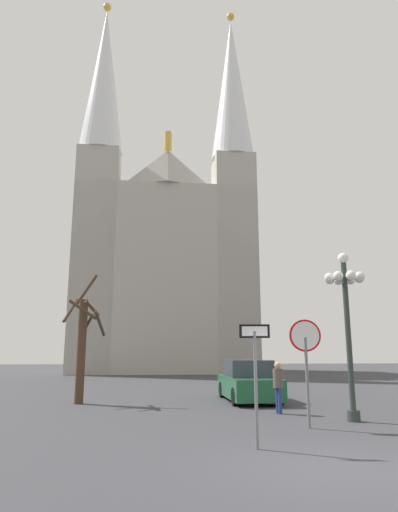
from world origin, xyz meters
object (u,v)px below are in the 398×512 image
street_lamp (346,307)px  bare_tree (82,343)px  stop_sign (306,350)px  pedestrian_walking (278,382)px  one_way_arrow_sign (255,368)px  parked_car_near_green (248,382)px  cathedral (165,254)px

street_lamp → bare_tree: bearing=149.1°
street_lamp → bare_tree: (-8.39, 5.01, -0.96)m
stop_sign → pedestrian_walking: (-0.06, 2.71, -1.00)m
stop_sign → street_lamp: (1.61, 0.99, 1.24)m
stop_sign → pedestrian_walking: stop_sign is taller
stop_sign → one_way_arrow_sign: stop_sign is taller
street_lamp → stop_sign: bearing=-148.6°
bare_tree → parked_car_near_green: 6.66m
one_way_arrow_sign → bare_tree: bearing=120.6°
one_way_arrow_sign → parked_car_near_green: (1.55, 8.71, -0.86)m
stop_sign → bare_tree: size_ratio=0.56×
stop_sign → bare_tree: bare_tree is taller
cathedral → pedestrian_walking: cathedral is taller
cathedral → street_lamp: size_ratio=7.46×
one_way_arrow_sign → parked_car_near_green: bearing=79.9°
one_way_arrow_sign → pedestrian_walking: 5.38m
pedestrian_walking → one_way_arrow_sign: bearing=-109.7°
street_lamp → parked_car_near_green: size_ratio=1.09×
street_lamp → pedestrian_walking: size_ratio=3.04×
street_lamp → cathedral: bearing=99.6°
stop_sign → bare_tree: bearing=138.5°
bare_tree → pedestrian_walking: (6.72, -3.29, -1.29)m
one_way_arrow_sign → street_lamp: street_lamp is taller
cathedral → street_lamp: (5.00, -29.54, -7.80)m
cathedral → bare_tree: size_ratio=7.27×
cathedral → pedestrian_walking: bearing=-83.2°
stop_sign → one_way_arrow_sign: (-1.86, -2.32, -0.36)m
bare_tree → pedestrian_walking: 7.59m
street_lamp → pedestrian_walking: 3.29m
one_way_arrow_sign → parked_car_near_green: one_way_arrow_sign is taller
pedestrian_walking → parked_car_near_green: bearing=93.8°
stop_sign → one_way_arrow_sign: 2.99m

